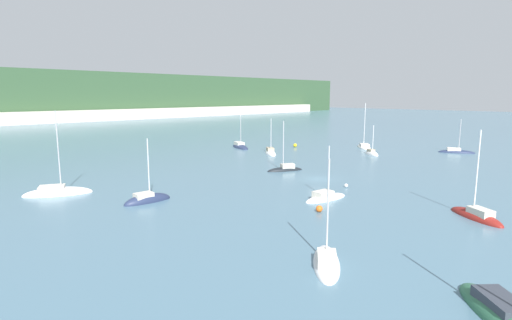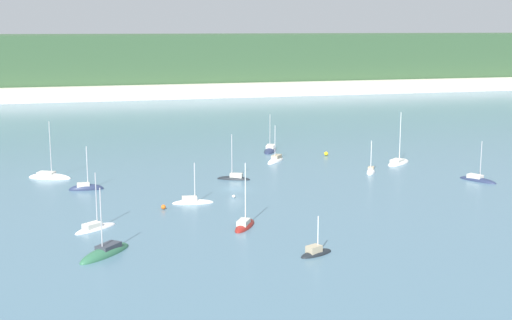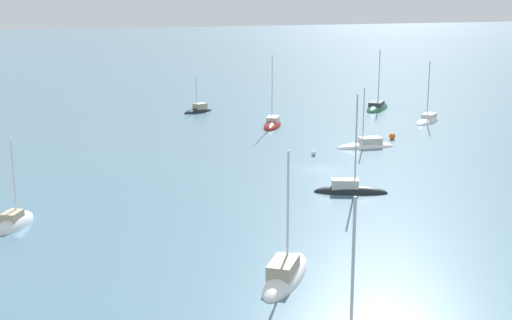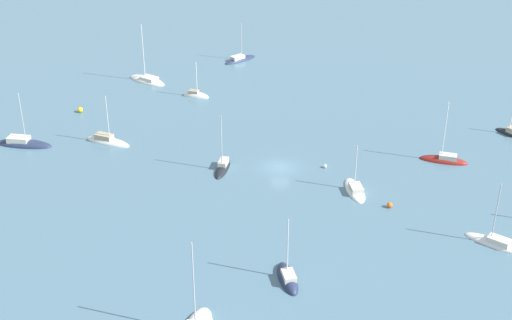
% 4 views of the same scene
% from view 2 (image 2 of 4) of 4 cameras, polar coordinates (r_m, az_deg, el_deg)
% --- Properties ---
extents(ground_plane, '(600.00, 600.00, 0.00)m').
position_cam_2_polar(ground_plane, '(123.34, -1.69, -2.35)').
color(ground_plane, slate).
extents(hillside_ridge, '(472.32, 67.21, 24.18)m').
position_cam_2_polar(hillside_ridge, '(313.18, -10.14, 7.64)').
color(hillside_ridge, '#335133').
rests_on(hillside_ridge, ground_plane).
extents(shore_town_strip, '(401.47, 6.00, 5.39)m').
position_cam_2_polar(shore_town_strip, '(276.99, -9.37, 5.34)').
color(shore_town_strip, beige).
rests_on(shore_town_strip, ground_plane).
extents(sailboat_0, '(3.68, 4.74, 7.18)m').
position_cam_2_polar(sailboat_0, '(138.70, 9.17, -0.98)').
color(sailboat_0, white).
rests_on(sailboat_0, ground_plane).
extents(sailboat_1, '(5.30, 3.76, 5.41)m').
position_cam_2_polar(sailboat_1, '(89.06, 4.81, -7.45)').
color(sailboat_1, black).
rests_on(sailboat_1, ground_plane).
extents(sailboat_2, '(6.13, 7.10, 8.41)m').
position_cam_2_polar(sailboat_2, '(148.58, 1.58, -0.06)').
color(sailboat_2, white).
rests_on(sailboat_2, ground_plane).
extents(sailboat_3, '(7.99, 7.34, 11.42)m').
position_cam_2_polar(sailboat_3, '(149.09, 11.31, -0.25)').
color(sailboat_3, white).
rests_on(sailboat_3, ground_plane).
extents(sailboat_4, '(6.83, 3.01, 7.07)m').
position_cam_2_polar(sailboat_4, '(114.21, -5.11, -3.39)').
color(sailboat_4, white).
rests_on(sailboat_4, ground_plane).
extents(sailboat_5, '(7.85, 8.23, 9.50)m').
position_cam_2_polar(sailboat_5, '(90.73, -11.97, -7.35)').
color(sailboat_5, '#2D6647').
rests_on(sailboat_5, ground_plane).
extents(sailboat_6, '(6.78, 5.88, 8.53)m').
position_cam_2_polar(sailboat_6, '(101.86, -12.75, -5.36)').
color(sailboat_6, silver).
rests_on(sailboat_6, ground_plane).
extents(sailboat_8, '(6.32, 4.20, 8.97)m').
position_cam_2_polar(sailboat_8, '(131.17, -1.78, -1.50)').
color(sailboat_8, black).
rests_on(sailboat_8, ground_plane).
extents(sailboat_9, '(5.22, 6.86, 9.86)m').
position_cam_2_polar(sailboat_9, '(100.53, -0.92, -5.30)').
color(sailboat_9, maroon).
rests_on(sailboat_9, ground_plane).
extents(sailboat_10, '(6.01, 2.18, 8.52)m').
position_cam_2_polar(sailboat_10, '(126.49, -13.43, -2.27)').
color(sailboat_10, '#232D4C').
rests_on(sailboat_10, ground_plane).
extents(sailboat_11, '(5.17, 7.59, 7.99)m').
position_cam_2_polar(sailboat_11, '(136.12, 17.30, -1.55)').
color(sailboat_11, '#232D4C').
rests_on(sailboat_11, ground_plane).
extents(sailboat_12, '(5.84, 9.02, 9.23)m').
position_cam_2_polar(sailboat_12, '(160.80, 1.14, 0.76)').
color(sailboat_12, '#232D4C').
rests_on(sailboat_12, ground_plane).
extents(sailboat_13, '(8.69, 6.14, 11.57)m').
position_cam_2_polar(sailboat_13, '(137.62, -16.19, -1.37)').
color(sailboat_13, white).
rests_on(sailboat_13, ground_plane).
extents(mooring_buoy_0, '(0.52, 0.52, 0.52)m').
position_cam_2_polar(mooring_buoy_0, '(117.14, -1.80, -2.92)').
color(mooring_buoy_0, white).
rests_on(mooring_buoy_0, ground_plane).
extents(mooring_buoy_2, '(0.89, 0.89, 0.89)m').
position_cam_2_polar(mooring_buoy_2, '(155.74, 5.63, 0.51)').
color(mooring_buoy_2, yellow).
rests_on(mooring_buoy_2, ground_plane).
extents(mooring_buoy_4, '(0.73, 0.73, 0.73)m').
position_cam_2_polar(mooring_buoy_4, '(110.82, -7.42, -3.75)').
color(mooring_buoy_4, orange).
rests_on(mooring_buoy_4, ground_plane).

